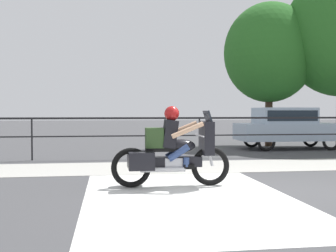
# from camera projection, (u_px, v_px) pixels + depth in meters

# --- Properties ---
(ground_plane) EXTENTS (120.00, 120.00, 0.00)m
(ground_plane) POSITION_uv_depth(u_px,v_px,m) (264.00, 190.00, 7.79)
(ground_plane) COLOR #424244
(sidewalk_band) EXTENTS (44.00, 2.40, 0.01)m
(sidewalk_band) POSITION_uv_depth(u_px,v_px,m) (217.00, 166.00, 11.15)
(sidewalk_band) COLOR #A8A59E
(sidewalk_band) RESTS_ON ground
(crosswalk_band) EXTENTS (3.50, 6.00, 0.01)m
(crosswalk_band) POSITION_uv_depth(u_px,v_px,m) (185.00, 195.00, 7.38)
(crosswalk_band) COLOR silver
(crosswalk_band) RESTS_ON ground
(fence_railing) EXTENTS (36.00, 0.05, 1.28)m
(fence_railing) POSITION_uv_depth(u_px,v_px,m) (199.00, 126.00, 13.23)
(fence_railing) COLOR black
(fence_railing) RESTS_ON ground
(motorcycle) EXTENTS (2.33, 0.76, 1.57)m
(motorcycle) POSITION_uv_depth(u_px,v_px,m) (171.00, 151.00, 8.15)
(motorcycle) COLOR black
(motorcycle) RESTS_ON ground
(parked_car) EXTENTS (4.07, 1.74, 1.60)m
(parked_car) POSITION_uv_depth(u_px,v_px,m) (288.00, 125.00, 16.26)
(parked_car) COLOR #9EB2C6
(parked_car) RESTS_ON ground
(tree_behind_sign) EXTENTS (3.77, 3.77, 5.98)m
(tree_behind_sign) POSITION_uv_depth(u_px,v_px,m) (269.00, 53.00, 17.52)
(tree_behind_sign) COLOR #473323
(tree_behind_sign) RESTS_ON ground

